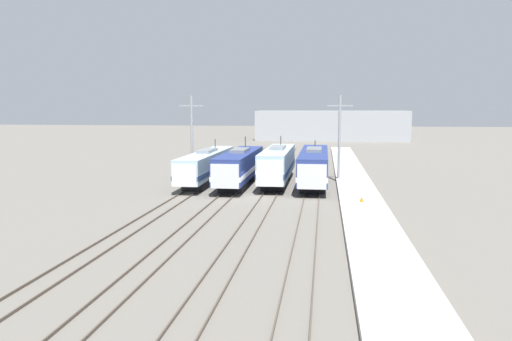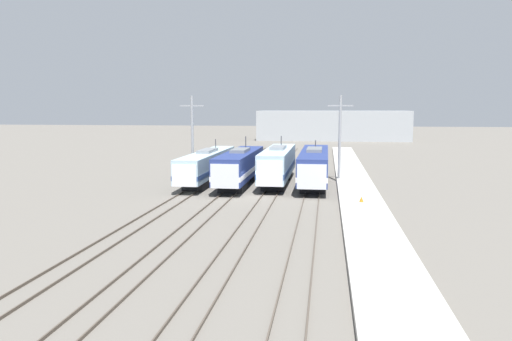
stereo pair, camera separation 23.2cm
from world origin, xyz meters
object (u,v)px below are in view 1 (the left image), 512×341
object	(u,v)px
locomotive_far_right	(314,166)
traffic_cone	(362,199)
locomotive_center_left	(239,167)
locomotive_center_right	(277,165)
locomotive_far_left	(207,165)
catenary_tower_left	(192,136)
catenary_tower_right	(339,137)

from	to	relation	value
locomotive_far_right	traffic_cone	bearing A→B (deg)	-69.92
locomotive_center_left	locomotive_center_right	distance (m)	4.47
traffic_cone	locomotive_center_right	bearing A→B (deg)	125.34
locomotive_center_left	traffic_cone	world-z (taller)	locomotive_center_left
locomotive_center_right	locomotive_far_left	bearing A→B (deg)	179.79
catenary_tower_left	catenary_tower_right	size ratio (longest dim) A/B	1.00
locomotive_far_left	locomotive_center_left	xyz separation A→B (m)	(4.21, -1.53, 0.11)
catenary_tower_right	traffic_cone	world-z (taller)	catenary_tower_right
locomotive_far_right	catenary_tower_right	size ratio (longest dim) A/B	1.95
locomotive_center_left	locomotive_far_right	size ratio (longest dim) A/B	0.90
locomotive_center_right	catenary_tower_left	xyz separation A→B (m)	(-10.86, 2.64, 3.15)
locomotive_center_right	catenary_tower_left	size ratio (longest dim) A/B	1.71
traffic_cone	locomotive_far_left	bearing A→B (deg)	144.22
locomotive_center_left	catenary_tower_right	distance (m)	12.50
locomotive_far_left	locomotive_center_right	xyz separation A→B (m)	(8.43, -0.03, 0.22)
locomotive_center_right	traffic_cone	distance (m)	15.23
locomotive_far_right	locomotive_far_left	bearing A→B (deg)	-179.76
locomotive_center_left	catenary_tower_right	size ratio (longest dim) A/B	1.75
traffic_cone	catenary_tower_right	bearing A→B (deg)	96.25
locomotive_center_right	catenary_tower_left	bearing A→B (deg)	166.34
locomotive_far_left	catenary_tower_left	size ratio (longest dim) A/B	1.95
locomotive_far_right	traffic_cone	xyz separation A→B (m)	(4.55, -12.44, -1.50)
catenary_tower_right	traffic_cone	xyz separation A→B (m)	(1.64, -14.99, -4.74)
catenary_tower_left	locomotive_far_right	bearing A→B (deg)	-9.62
locomotive_far_left	traffic_cone	bearing A→B (deg)	-35.78
locomotive_center_right	catenary_tower_left	distance (m)	11.61
traffic_cone	locomotive_far_right	bearing A→B (deg)	110.08
locomotive_far_left	locomotive_center_right	size ratio (longest dim) A/B	1.14
catenary_tower_left	traffic_cone	size ratio (longest dim) A/B	20.72
locomotive_far_left	traffic_cone	xyz separation A→B (m)	(17.18, -12.38, -1.37)
catenary_tower_left	traffic_cone	xyz separation A→B (m)	(19.62, -14.99, -4.74)
catenary_tower_left	traffic_cone	bearing A→B (deg)	-37.38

